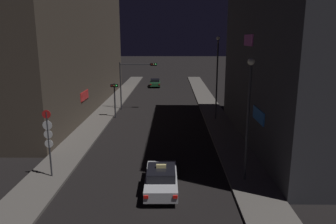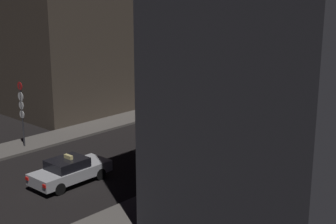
{
  "view_description": "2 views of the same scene",
  "coord_description": "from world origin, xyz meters",
  "px_view_note": "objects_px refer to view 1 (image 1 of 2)",
  "views": [
    {
      "loc": [
        1.53,
        -6.12,
        8.65
      ],
      "look_at": [
        1.2,
        19.41,
        2.71
      ],
      "focal_mm": 34.11,
      "sensor_mm": 36.0,
      "label": 1
    },
    {
      "loc": [
        21.79,
        -4.06,
        10.47
      ],
      "look_at": [
        -0.03,
        19.75,
        2.12
      ],
      "focal_mm": 53.49,
      "sensor_mm": 36.0,
      "label": 2
    }
  ],
  "objects_px": {
    "street_lamp_near_block": "(249,107)",
    "street_lamp_far_block": "(217,72)",
    "traffic_light_left_kerb": "(114,93)",
    "sign_pole_left": "(48,138)",
    "taxi": "(161,179)",
    "traffic_light_overhead": "(134,76)",
    "far_car": "(155,83)"
  },
  "relations": [
    {
      "from": "far_car",
      "to": "street_lamp_near_block",
      "type": "xyz_separation_m",
      "value": [
        7.57,
        -39.22,
        3.97
      ]
    },
    {
      "from": "taxi",
      "to": "street_lamp_near_block",
      "type": "xyz_separation_m",
      "value": [
        5.08,
        1.2,
        3.96
      ]
    },
    {
      "from": "taxi",
      "to": "sign_pole_left",
      "type": "relative_size",
      "value": 1.05
    },
    {
      "from": "far_car",
      "to": "street_lamp_far_block",
      "type": "bearing_deg",
      "value": -72.18
    },
    {
      "from": "traffic_light_left_kerb",
      "to": "sign_pole_left",
      "type": "xyz_separation_m",
      "value": [
        -1.28,
        -15.69,
        -0.06
      ]
    },
    {
      "from": "taxi",
      "to": "street_lamp_far_block",
      "type": "relative_size",
      "value": 0.52
    },
    {
      "from": "traffic_light_overhead",
      "to": "traffic_light_left_kerb",
      "type": "bearing_deg",
      "value": -111.14
    },
    {
      "from": "street_lamp_near_block",
      "to": "street_lamp_far_block",
      "type": "relative_size",
      "value": 0.85
    },
    {
      "from": "sign_pole_left",
      "to": "street_lamp_far_block",
      "type": "bearing_deg",
      "value": 50.16
    },
    {
      "from": "street_lamp_near_block",
      "to": "traffic_light_overhead",
      "type": "bearing_deg",
      "value": 114.17
    },
    {
      "from": "taxi",
      "to": "street_lamp_far_block",
      "type": "xyz_separation_m",
      "value": [
        5.29,
        16.22,
        4.48
      ]
    },
    {
      "from": "street_lamp_near_block",
      "to": "street_lamp_far_block",
      "type": "distance_m",
      "value": 15.03
    },
    {
      "from": "traffic_light_overhead",
      "to": "sign_pole_left",
      "type": "height_order",
      "value": "traffic_light_overhead"
    },
    {
      "from": "far_car",
      "to": "street_lamp_near_block",
      "type": "distance_m",
      "value": 40.14
    },
    {
      "from": "traffic_light_left_kerb",
      "to": "far_car",
      "type": "bearing_deg",
      "value": 82.17
    },
    {
      "from": "street_lamp_near_block",
      "to": "traffic_light_left_kerb",
      "type": "bearing_deg",
      "value": 123.89
    },
    {
      "from": "taxi",
      "to": "far_car",
      "type": "relative_size",
      "value": 0.99
    },
    {
      "from": "far_car",
      "to": "sign_pole_left",
      "type": "xyz_separation_m",
      "value": [
        -4.47,
        -38.9,
        1.96
      ]
    },
    {
      "from": "street_lamp_near_block",
      "to": "taxi",
      "type": "bearing_deg",
      "value": -166.68
    },
    {
      "from": "taxi",
      "to": "traffic_light_overhead",
      "type": "relative_size",
      "value": 0.77
    },
    {
      "from": "traffic_light_overhead",
      "to": "traffic_light_left_kerb",
      "type": "relative_size",
      "value": 1.5
    },
    {
      "from": "traffic_light_left_kerb",
      "to": "street_lamp_near_block",
      "type": "xyz_separation_m",
      "value": [
        10.76,
        -16.02,
        1.95
      ]
    },
    {
      "from": "street_lamp_near_block",
      "to": "sign_pole_left",
      "type": "bearing_deg",
      "value": 178.44
    },
    {
      "from": "traffic_light_left_kerb",
      "to": "sign_pole_left",
      "type": "distance_m",
      "value": 15.75
    },
    {
      "from": "traffic_light_left_kerb",
      "to": "traffic_light_overhead",
      "type": "bearing_deg",
      "value": 68.86
    },
    {
      "from": "taxi",
      "to": "traffic_light_left_kerb",
      "type": "xyz_separation_m",
      "value": [
        -5.68,
        17.22,
        2.02
      ]
    },
    {
      "from": "traffic_light_overhead",
      "to": "traffic_light_left_kerb",
      "type": "height_order",
      "value": "traffic_light_overhead"
    },
    {
      "from": "sign_pole_left",
      "to": "far_car",
      "type": "bearing_deg",
      "value": 83.44
    },
    {
      "from": "traffic_light_left_kerb",
      "to": "street_lamp_far_block",
      "type": "relative_size",
      "value": 0.45
    },
    {
      "from": "traffic_light_overhead",
      "to": "street_lamp_near_block",
      "type": "bearing_deg",
      "value": -65.83
    },
    {
      "from": "far_car",
      "to": "traffic_light_left_kerb",
      "type": "bearing_deg",
      "value": -97.83
    },
    {
      "from": "sign_pole_left",
      "to": "taxi",
      "type": "bearing_deg",
      "value": -12.39
    }
  ]
}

